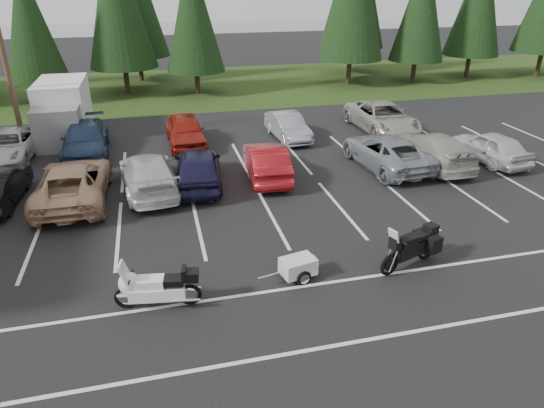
{
  "coord_description": "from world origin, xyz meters",
  "views": [
    {
      "loc": [
        -3.28,
        -14.36,
        8.07
      ],
      "look_at": [
        0.15,
        -0.5,
        1.23
      ],
      "focal_mm": 32.0,
      "sensor_mm": 36.0,
      "label": 1
    }
  ],
  "objects": [
    {
      "name": "car_near_5",
      "position": [
        1.18,
        4.69,
        0.74
      ],
      "size": [
        1.92,
        4.63,
        1.49
      ],
      "primitive_type": "imported",
      "rotation": [
        0.0,
        0.0,
        3.06
      ],
      "color": "maroon",
      "rests_on": "ground"
    },
    {
      "name": "car_near_2",
      "position": [
        -6.61,
        4.14,
        0.77
      ],
      "size": [
        2.62,
        5.54,
        1.53
      ],
      "primitive_type": "imported",
      "rotation": [
        0.0,
        0.0,
        3.13
      ],
      "color": "tan",
      "rests_on": "ground"
    },
    {
      "name": "cargo_trailer",
      "position": [
        0.3,
        -3.03,
        0.33
      ],
      "size": [
        1.55,
        1.08,
        0.65
      ],
      "primitive_type": null,
      "rotation": [
        0.0,
        0.0,
        0.21
      ],
      "color": "silver",
      "rests_on": "ground"
    },
    {
      "name": "conifer_3",
      "position": [
        -10.5,
        21.4,
        5.27
      ],
      "size": [
        3.87,
        3.87,
        9.02
      ],
      "color": "#332316",
      "rests_on": "ground"
    },
    {
      "name": "box_truck",
      "position": [
        -8.0,
        12.5,
        1.45
      ],
      "size": [
        2.4,
        5.6,
        2.9
      ],
      "primitive_type": null,
      "color": "silver",
      "rests_on": "ground"
    },
    {
      "name": "stall_markings",
      "position": [
        0.0,
        2.0,
        0.0
      ],
      "size": [
        32.0,
        16.0,
        0.01
      ],
      "primitive_type": "cube",
      "color": "silver",
      "rests_on": "ground"
    },
    {
      "name": "car_far_2",
      "position": [
        -1.83,
        9.93,
        0.77
      ],
      "size": [
        1.91,
        4.55,
        1.54
      ],
      "primitive_type": "imported",
      "rotation": [
        0.0,
        0.0,
        0.02
      ],
      "color": "maroon",
      "rests_on": "ground"
    },
    {
      "name": "car_near_7",
      "position": [
        8.91,
        4.37,
        0.74
      ],
      "size": [
        2.15,
        5.15,
        1.49
      ],
      "primitive_type": "imported",
      "rotation": [
        0.0,
        0.0,
        3.15
      ],
      "color": "#A9A59B",
      "rests_on": "ground"
    },
    {
      "name": "utility_pole",
      "position": [
        -10.0,
        12.0,
        4.7
      ],
      "size": [
        1.6,
        0.26,
        9.0
      ],
      "color": "#473321",
      "rests_on": "ground"
    },
    {
      "name": "grass_strip",
      "position": [
        0.0,
        24.0,
        0.01
      ],
      "size": [
        80.0,
        16.0,
        0.01
      ],
      "primitive_type": "cube",
      "color": "#223A12",
      "rests_on": "ground"
    },
    {
      "name": "conifer_5",
      "position": [
        0.0,
        21.6,
        5.63
      ],
      "size": [
        4.14,
        4.14,
        9.63
      ],
      "color": "#332316",
      "rests_on": "ground"
    },
    {
      "name": "car_far_4",
      "position": [
        9.04,
        9.83,
        0.78
      ],
      "size": [
        2.72,
        5.68,
        1.56
      ],
      "primitive_type": "imported",
      "rotation": [
        0.0,
        0.0,
        0.02
      ],
      "color": "#A09F93",
      "rests_on": "ground"
    },
    {
      "name": "car_near_6",
      "position": [
        6.76,
        4.62,
        0.73
      ],
      "size": [
        2.83,
        5.46,
        1.47
      ],
      "primitive_type": "imported",
      "rotation": [
        0.0,
        0.0,
        3.22
      ],
      "color": "gray",
      "rests_on": "ground"
    },
    {
      "name": "car_near_4",
      "position": [
        -1.75,
        4.56,
        0.79
      ],
      "size": [
        2.33,
        4.81,
        1.58
      ],
      "primitive_type": "imported",
      "rotation": [
        0.0,
        0.0,
        3.04
      ],
      "color": "#181638",
      "rests_on": "ground"
    },
    {
      "name": "car_near_3",
      "position": [
        -3.75,
        4.46,
        0.74
      ],
      "size": [
        2.6,
        5.3,
        1.48
      ],
      "primitive_type": "imported",
      "rotation": [
        0.0,
        0.0,
        3.25
      ],
      "color": "silver",
      "rests_on": "ground"
    },
    {
      "name": "touring_motorcycle",
      "position": [
        -3.68,
        -3.43,
        0.7
      ],
      "size": [
        2.63,
        1.16,
        1.41
      ],
      "primitive_type": null,
      "rotation": [
        0.0,
        0.0,
        -0.15
      ],
      "color": "white",
      "rests_on": "ground"
    },
    {
      "name": "lake_water",
      "position": [
        4.0,
        55.0,
        0.0
      ],
      "size": [
        70.0,
        50.0,
        0.02
      ],
      "primitive_type": "cube",
      "color": "slate",
      "rests_on": "ground"
    },
    {
      "name": "car_near_8",
      "position": [
        11.81,
        4.12,
        0.72
      ],
      "size": [
        2.07,
        4.34,
        1.43
      ],
      "primitive_type": "imported",
      "rotation": [
        0.0,
        0.0,
        3.23
      ],
      "color": "silver",
      "rests_on": "ground"
    },
    {
      "name": "car_far_3",
      "position": [
        3.55,
        9.75,
        0.67
      ],
      "size": [
        1.72,
        4.14,
        1.33
      ],
      "primitive_type": "imported",
      "rotation": [
        0.0,
        0.0,
        0.08
      ],
      "color": "gray",
      "rests_on": "ground"
    },
    {
      "name": "ground",
      "position": [
        0.0,
        0.0,
        0.0
      ],
      "size": [
        120.0,
        120.0,
        0.0
      ],
      "primitive_type": "plane",
      "color": "black",
      "rests_on": "ground"
    },
    {
      "name": "car_far_0",
      "position": [
        -10.12,
        9.93,
        0.66
      ],
      "size": [
        2.58,
        4.93,
        1.32
      ],
      "primitive_type": "imported",
      "rotation": [
        0.0,
        0.0,
        -0.08
      ],
      "color": "silver",
      "rests_on": "ground"
    },
    {
      "name": "conifer_7",
      "position": [
        17.5,
        21.8,
        5.81
      ],
      "size": [
        4.27,
        4.27,
        9.94
      ],
      "color": "#332316",
      "rests_on": "ground"
    },
    {
      "name": "adventure_motorcycle",
      "position": [
        3.7,
        -3.27,
        0.77
      ],
      "size": [
        2.68,
        1.67,
        1.54
      ],
      "primitive_type": null,
      "rotation": [
        0.0,
        0.0,
        0.34
      ],
      "color": "black",
      "rests_on": "ground"
    },
    {
      "name": "car_far_1",
      "position": [
        -6.67,
        9.72,
        0.75
      ],
      "size": [
        2.3,
        5.23,
        1.49
      ],
      "primitive_type": "imported",
      "rotation": [
        0.0,
        0.0,
        0.04
      ],
      "color": "#1C2B47",
      "rests_on": "ground"
    }
  ]
}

